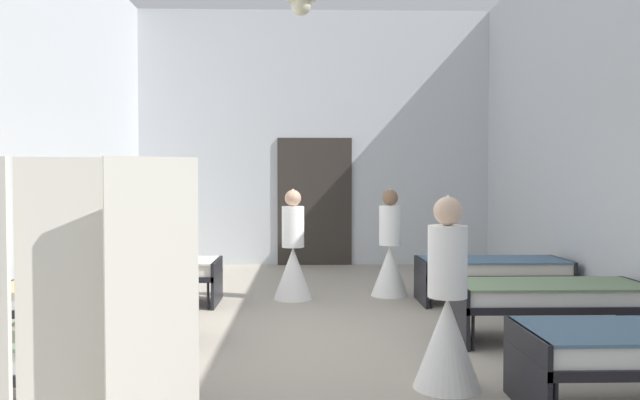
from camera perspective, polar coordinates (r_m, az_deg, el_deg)
The scene contains 11 objects.
ground_plane at distance 6.27m, azimuth 0.39°, elevation -13.39°, with size 7.21×11.80×0.10m, color #9E9384.
room_shell at distance 7.47m, azimuth 0.04°, elevation 8.04°, with size 7.01×11.40×4.80m.
bed_left_row_1 at distance 6.49m, azimuth -20.15°, elevation -8.55°, with size 1.90×0.84×0.57m.
bed_right_row_1 at distance 6.63m, azimuth 20.48°, elevation -8.34°, with size 1.90×0.84×0.57m.
bed_left_row_2 at distance 8.29m, azimuth -15.92°, elevation -6.27°, with size 1.90×0.84×0.57m.
bed_right_row_2 at distance 8.40m, azimuth 15.61°, elevation -6.17°, with size 1.90×0.84×0.57m.
nurse_near_aisle at distance 8.61m, azimuth 6.48°, elevation -5.31°, with size 0.52×0.52×1.49m.
nurse_mid_aisle at distance 8.32m, azimuth -2.51°, elevation -5.55°, with size 0.52×0.52×1.49m.
nurse_far_aisle at distance 4.91m, azimuth 11.68°, elevation -10.75°, with size 0.52×0.52×1.49m.
patient_seated_primary at distance 4.49m, azimuth -24.01°, elevation -7.63°, with size 0.44×0.44×0.80m.
privacy_screen at distance 3.12m, azimuth -22.77°, elevation -12.11°, with size 1.24×0.22×1.70m.
Camera 1 is at (-0.20, -6.05, 1.59)m, focal length 34.61 mm.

